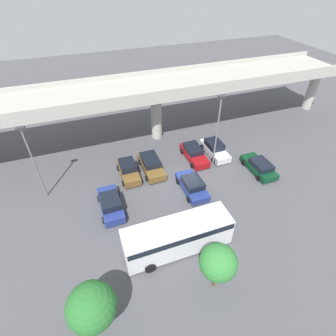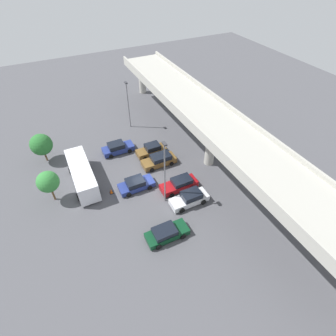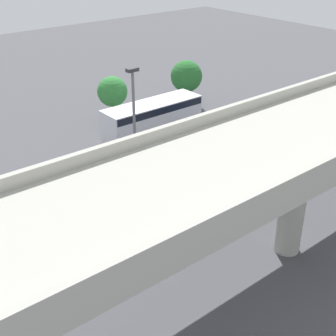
{
  "view_description": "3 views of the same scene",
  "coord_description": "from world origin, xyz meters",
  "px_view_note": "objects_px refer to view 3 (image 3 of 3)",
  "views": [
    {
      "loc": [
        -9.03,
        -18.84,
        18.94
      ],
      "look_at": [
        -1.71,
        1.12,
        1.82
      ],
      "focal_mm": 28.0,
      "sensor_mm": 36.0,
      "label": 1
    },
    {
      "loc": [
        23.27,
        -7.87,
        24.75
      ],
      "look_at": [
        0.48,
        3.33,
        2.03
      ],
      "focal_mm": 28.0,
      "sensor_mm": 36.0,
      "label": 2
    },
    {
      "loc": [
        18.08,
        22.08,
        15.93
      ],
      "look_at": [
        1.86,
        2.09,
        2.38
      ],
      "focal_mm": 50.0,
      "sensor_mm": 36.0,
      "label": 3
    }
  ],
  "objects_px": {
    "shuttle_bus": "(153,116)",
    "tree_front_left": "(186,76)",
    "lamp_post_mid_lot": "(135,131)",
    "parked_car_0": "(242,136)",
    "parked_car_5": "(140,222)",
    "traffic_cone": "(139,153)",
    "parked_car_2": "(236,177)",
    "parked_car_6": "(52,208)",
    "parked_car_4": "(177,207)",
    "tree_front_right": "(112,92)",
    "parked_car_1": "(261,165)",
    "parked_car_3": "(158,166)"
  },
  "relations": [
    {
      "from": "shuttle_bus",
      "to": "tree_front_left",
      "type": "distance_m",
      "value": 8.09
    },
    {
      "from": "lamp_post_mid_lot",
      "to": "parked_car_6",
      "type": "bearing_deg",
      "value": -24.03
    },
    {
      "from": "parked_car_3",
      "to": "tree_front_left",
      "type": "bearing_deg",
      "value": 131.37
    },
    {
      "from": "parked_car_5",
      "to": "shuttle_bus",
      "type": "xyz_separation_m",
      "value": [
        -9.22,
        -10.87,
        0.91
      ]
    },
    {
      "from": "parked_car_4",
      "to": "traffic_cone",
      "type": "height_order",
      "value": "parked_car_4"
    },
    {
      "from": "parked_car_3",
      "to": "parked_car_5",
      "type": "height_order",
      "value": "parked_car_5"
    },
    {
      "from": "parked_car_3",
      "to": "parked_car_4",
      "type": "bearing_deg",
      "value": -26.29
    },
    {
      "from": "lamp_post_mid_lot",
      "to": "traffic_cone",
      "type": "relative_size",
      "value": 12.68
    },
    {
      "from": "parked_car_5",
      "to": "parked_car_6",
      "type": "bearing_deg",
      "value": 33.88
    },
    {
      "from": "parked_car_4",
      "to": "tree_front_left",
      "type": "relative_size",
      "value": 1.11
    },
    {
      "from": "lamp_post_mid_lot",
      "to": "parked_car_4",
      "type": "bearing_deg",
      "value": 113.28
    },
    {
      "from": "parked_car_2",
      "to": "parked_car_6",
      "type": "xyz_separation_m",
      "value": [
        11.35,
        -4.4,
        -0.09
      ]
    },
    {
      "from": "parked_car_6",
      "to": "parked_car_1",
      "type": "bearing_deg",
      "value": 72.84
    },
    {
      "from": "parked_car_3",
      "to": "shuttle_bus",
      "type": "relative_size",
      "value": 0.52
    },
    {
      "from": "parked_car_0",
      "to": "tree_front_right",
      "type": "height_order",
      "value": "tree_front_right"
    },
    {
      "from": "lamp_post_mid_lot",
      "to": "tree_front_left",
      "type": "distance_m",
      "value": 19.16
    },
    {
      "from": "lamp_post_mid_lot",
      "to": "parked_car_5",
      "type": "bearing_deg",
      "value": 57.86
    },
    {
      "from": "parked_car_2",
      "to": "lamp_post_mid_lot",
      "type": "xyz_separation_m",
      "value": [
        6.6,
        -2.27,
        4.38
      ]
    },
    {
      "from": "lamp_post_mid_lot",
      "to": "parked_car_1",
      "type": "bearing_deg",
      "value": 166.61
    },
    {
      "from": "parked_car_5",
      "to": "tree_front_right",
      "type": "bearing_deg",
      "value": -28.07
    },
    {
      "from": "parked_car_1",
      "to": "parked_car_4",
      "type": "bearing_deg",
      "value": 92.95
    },
    {
      "from": "parked_car_2",
      "to": "lamp_post_mid_lot",
      "type": "height_order",
      "value": "lamp_post_mid_lot"
    },
    {
      "from": "parked_car_4",
      "to": "lamp_post_mid_lot",
      "type": "relative_size",
      "value": 0.55
    },
    {
      "from": "shuttle_bus",
      "to": "parked_car_4",
      "type": "bearing_deg",
      "value": -120.71
    },
    {
      "from": "shuttle_bus",
      "to": "lamp_post_mid_lot",
      "type": "distance_m",
      "value": 11.79
    },
    {
      "from": "parked_car_1",
      "to": "parked_car_4",
      "type": "xyz_separation_m",
      "value": [
        8.1,
        0.42,
        -0.05
      ]
    },
    {
      "from": "parked_car_0",
      "to": "lamp_post_mid_lot",
      "type": "distance_m",
      "value": 12.92
    },
    {
      "from": "tree_front_left",
      "to": "traffic_cone",
      "type": "bearing_deg",
      "value": 31.95
    },
    {
      "from": "parked_car_6",
      "to": "shuttle_bus",
      "type": "bearing_deg",
      "value": 116.57
    },
    {
      "from": "parked_car_4",
      "to": "tree_front_right",
      "type": "relative_size",
      "value": 1.11
    },
    {
      "from": "parked_car_3",
      "to": "parked_car_4",
      "type": "relative_size",
      "value": 0.95
    },
    {
      "from": "tree_front_right",
      "to": "parked_car_6",
      "type": "bearing_deg",
      "value": 42.51
    },
    {
      "from": "lamp_post_mid_lot",
      "to": "tree_front_right",
      "type": "distance_m",
      "value": 13.92
    },
    {
      "from": "parked_car_2",
      "to": "parked_car_4",
      "type": "height_order",
      "value": "parked_car_2"
    },
    {
      "from": "parked_car_1",
      "to": "parked_car_4",
      "type": "distance_m",
      "value": 8.11
    },
    {
      "from": "lamp_post_mid_lot",
      "to": "tree_front_left",
      "type": "bearing_deg",
      "value": -140.36
    },
    {
      "from": "parked_car_4",
      "to": "parked_car_6",
      "type": "xyz_separation_m",
      "value": [
        5.88,
        -4.73,
        -0.05
      ]
    },
    {
      "from": "lamp_post_mid_lot",
      "to": "tree_front_left",
      "type": "height_order",
      "value": "lamp_post_mid_lot"
    },
    {
      "from": "parked_car_5",
      "to": "parked_car_2",
      "type": "bearing_deg",
      "value": -87.98
    },
    {
      "from": "parked_car_0",
      "to": "parked_car_5",
      "type": "distance_m",
      "value": 14.37
    },
    {
      "from": "parked_car_4",
      "to": "parked_car_5",
      "type": "distance_m",
      "value": 2.74
    },
    {
      "from": "parked_car_1",
      "to": "lamp_post_mid_lot",
      "type": "relative_size",
      "value": 0.5
    },
    {
      "from": "parked_car_4",
      "to": "parked_car_5",
      "type": "xyz_separation_m",
      "value": [
        2.74,
        -0.05,
        0.06
      ]
    },
    {
      "from": "parked_car_2",
      "to": "parked_car_5",
      "type": "bearing_deg",
      "value": 92.02
    },
    {
      "from": "traffic_cone",
      "to": "lamp_post_mid_lot",
      "type": "bearing_deg",
      "value": 53.3
    },
    {
      "from": "parked_car_6",
      "to": "traffic_cone",
      "type": "xyz_separation_m",
      "value": [
        -8.94,
        -3.49,
        -0.35
      ]
    },
    {
      "from": "parked_car_0",
      "to": "tree_front_left",
      "type": "relative_size",
      "value": 1.07
    },
    {
      "from": "tree_front_left",
      "to": "tree_front_right",
      "type": "relative_size",
      "value": 1.0
    },
    {
      "from": "parked_car_1",
      "to": "tree_front_right",
      "type": "height_order",
      "value": "tree_front_right"
    },
    {
      "from": "parked_car_0",
      "to": "shuttle_bus",
      "type": "bearing_deg",
      "value": -144.71
    }
  ]
}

